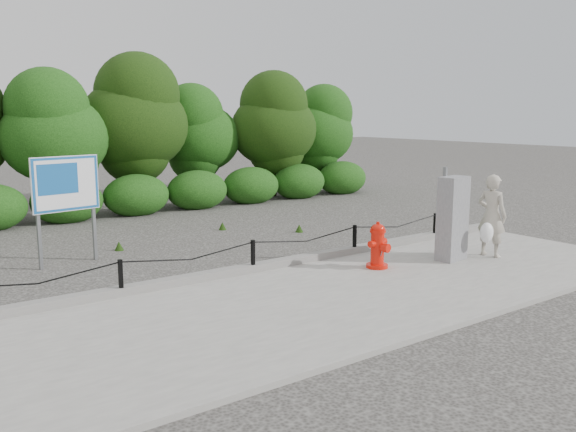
% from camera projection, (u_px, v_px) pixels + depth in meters
% --- Properties ---
extents(ground, '(90.00, 90.00, 0.00)m').
position_uv_depth(ground, '(253.00, 276.00, 11.17)').
color(ground, '#2D2B28').
rests_on(ground, ground).
extents(sidewalk, '(14.00, 4.00, 0.08)m').
position_uv_depth(sidewalk, '(323.00, 301.00, 9.58)').
color(sidewalk, gray).
rests_on(sidewalk, ground).
extents(curb, '(14.00, 0.22, 0.14)m').
position_uv_depth(curb, '(252.00, 268.00, 11.19)').
color(curb, slate).
rests_on(curb, sidewalk).
extents(chain_barrier, '(10.06, 0.06, 0.60)m').
position_uv_depth(chain_barrier, '(253.00, 252.00, 11.09)').
color(chain_barrier, black).
rests_on(chain_barrier, sidewalk).
extents(treeline, '(20.16, 3.49, 4.66)m').
position_uv_depth(treeline, '(112.00, 129.00, 18.31)').
color(treeline, black).
rests_on(treeline, ground).
extents(fire_hydrant, '(0.47, 0.49, 0.88)m').
position_uv_depth(fire_hydrant, '(378.00, 246.00, 11.40)').
color(fire_hydrant, red).
rests_on(fire_hydrant, sidewalk).
extents(pedestrian, '(0.74, 0.66, 1.67)m').
position_uv_depth(pedestrian, '(491.00, 217.00, 12.25)').
color(pedestrian, '#B0A797').
rests_on(pedestrian, sidewalk).
extents(utility_cabinet, '(0.67, 0.49, 1.83)m').
position_uv_depth(utility_cabinet, '(452.00, 218.00, 11.96)').
color(utility_cabinet, gray).
rests_on(utility_cabinet, sidewalk).
extents(advertising_sign, '(1.33, 0.29, 2.14)m').
position_uv_depth(advertising_sign, '(66.00, 189.00, 11.77)').
color(advertising_sign, slate).
rests_on(advertising_sign, ground).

